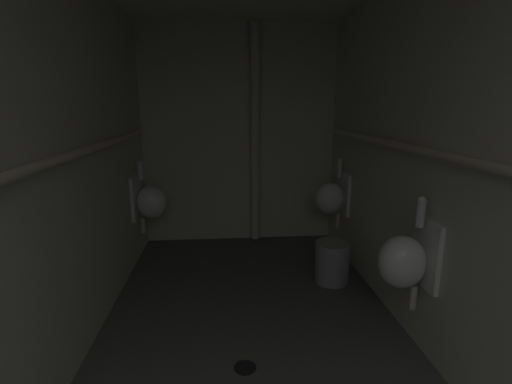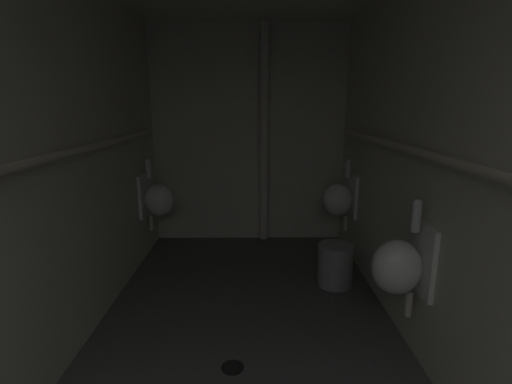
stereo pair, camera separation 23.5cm
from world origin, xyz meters
The scene contains 12 objects.
floor centered at (0.00, 2.18, -0.04)m, with size 2.30×4.48×0.08m, color #4C4F4C.
wall_left centered at (-1.12, 2.18, 1.22)m, with size 0.06×4.48×2.44m, color beige.
wall_right centered at (1.12, 2.18, 1.22)m, with size 0.06×4.48×2.44m, color beige.
wall_back centered at (0.00, 4.39, 1.22)m, with size 2.30×0.06×2.44m, color beige.
urinal_left_mid centered at (-0.94, 3.82, 0.63)m, with size 0.32×0.30×0.76m.
urinal_right_mid centered at (0.94, 2.18, 0.63)m, with size 0.32×0.30×0.76m.
urinal_right_far centered at (0.94, 3.81, 0.63)m, with size 0.32×0.30×0.76m.
supply_pipe_left centered at (-1.03, 2.17, 1.30)m, with size 0.06×3.78×0.06m.
supply_pipe_right centered at (1.03, 2.18, 1.30)m, with size 0.06×3.71×0.06m.
standpipe_back_wall centered at (0.17, 4.28, 1.22)m, with size 0.10×0.10×2.39m, color beige.
floor_drain centered at (-0.08, 2.07, 0.00)m, with size 0.14×0.14×0.01m, color black.
waste_bin centered at (0.78, 3.16, 0.19)m, with size 0.31×0.31×0.37m, color gray.
Camera 2 is at (0.05, 0.08, 1.58)m, focal length 26.17 mm.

